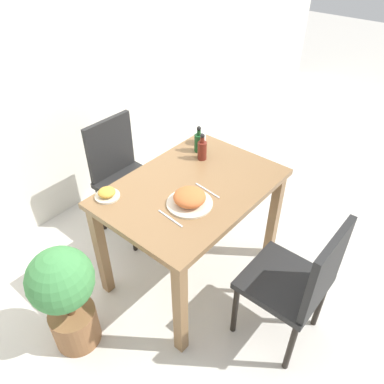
% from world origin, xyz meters
% --- Properties ---
extents(ground_plane, '(16.00, 16.00, 0.00)m').
position_xyz_m(ground_plane, '(0.00, 0.00, 0.00)').
color(ground_plane, beige).
extents(wall_back, '(8.00, 0.05, 2.60)m').
position_xyz_m(wall_back, '(0.00, 1.27, 1.30)').
color(wall_back, white).
rests_on(wall_back, ground_plane).
extents(dining_table, '(1.08, 0.76, 0.75)m').
position_xyz_m(dining_table, '(0.00, 0.00, 0.64)').
color(dining_table, olive).
rests_on(dining_table, ground_plane).
extents(chair_near, '(0.42, 0.42, 0.89)m').
position_xyz_m(chair_near, '(-0.02, -0.76, 0.50)').
color(chair_near, black).
rests_on(chair_near, ground_plane).
extents(chair_far, '(0.42, 0.42, 0.89)m').
position_xyz_m(chair_far, '(0.06, 0.71, 0.50)').
color(chair_far, black).
rests_on(chair_far, ground_plane).
extents(food_plate, '(0.26, 0.26, 0.09)m').
position_xyz_m(food_plate, '(-0.14, -0.10, 0.79)').
color(food_plate, beige).
rests_on(food_plate, dining_table).
extents(side_plate, '(0.14, 0.14, 0.05)m').
position_xyz_m(side_plate, '(-0.39, 0.30, 0.78)').
color(side_plate, beige).
rests_on(side_plate, dining_table).
extents(drink_cup, '(0.08, 0.08, 0.08)m').
position_xyz_m(drink_cup, '(0.41, 0.28, 0.79)').
color(drink_cup, white).
rests_on(drink_cup, dining_table).
extents(sauce_bottle, '(0.06, 0.06, 0.19)m').
position_xyz_m(sauce_bottle, '(0.27, 0.14, 0.82)').
color(sauce_bottle, maroon).
rests_on(sauce_bottle, dining_table).
extents(condiment_bottle, '(0.06, 0.06, 0.19)m').
position_xyz_m(condiment_bottle, '(0.33, 0.22, 0.82)').
color(condiment_bottle, '#194C23').
rests_on(condiment_bottle, dining_table).
extents(fork_utensil, '(0.02, 0.18, 0.00)m').
position_xyz_m(fork_utensil, '(-0.30, -0.10, 0.76)').
color(fork_utensil, silver).
rests_on(fork_utensil, dining_table).
extents(spoon_utensil, '(0.03, 0.19, 0.00)m').
position_xyz_m(spoon_utensil, '(0.02, -0.10, 0.76)').
color(spoon_utensil, silver).
rests_on(spoon_utensil, dining_table).
extents(potted_plant_left, '(0.35, 0.35, 0.71)m').
position_xyz_m(potted_plant_left, '(-0.84, 0.18, 0.42)').
color(potted_plant_left, brown).
rests_on(potted_plant_left, ground_plane).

